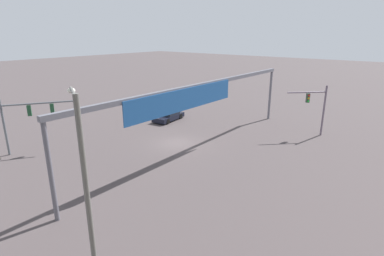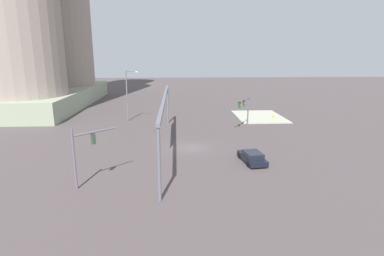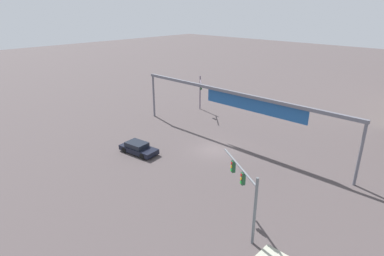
{
  "view_description": "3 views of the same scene",
  "coord_description": "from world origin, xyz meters",
  "px_view_note": "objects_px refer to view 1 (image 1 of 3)",
  "views": [
    {
      "loc": [
        21.35,
        18.99,
        10.51
      ],
      "look_at": [
        -0.96,
        1.16,
        1.59
      ],
      "focal_mm": 28.57,
      "sensor_mm": 36.0,
      "label": 1
    },
    {
      "loc": [
        -36.81,
        1.75,
        11.4
      ],
      "look_at": [
        -1.35,
        -0.12,
        2.82
      ],
      "focal_mm": 28.98,
      "sensor_mm": 36.0,
      "label": 2
    },
    {
      "loc": [
        20.79,
        -25.49,
        15.4
      ],
      "look_at": [
        -1.27,
        -2.31,
        3.02
      ],
      "focal_mm": 29.61,
      "sensor_mm": 36.0,
      "label": 3
    }
  ],
  "objects_px": {
    "traffic_signal_near_corner": "(25,115)",
    "sedan_car_approaching": "(169,116)",
    "streetlamp_curved_arm": "(86,192)",
    "traffic_signal_opposite_side": "(316,104)"
  },
  "relations": [
    {
      "from": "traffic_signal_near_corner",
      "to": "sedan_car_approaching",
      "type": "xyz_separation_m",
      "value": [
        -15.86,
        2.54,
        -2.95
      ]
    },
    {
      "from": "traffic_signal_near_corner",
      "to": "sedan_car_approaching",
      "type": "relative_size",
      "value": 1.11
    },
    {
      "from": "streetlamp_curved_arm",
      "to": "sedan_car_approaching",
      "type": "distance_m",
      "value": 27.45
    },
    {
      "from": "traffic_signal_near_corner",
      "to": "sedan_car_approaching",
      "type": "bearing_deg",
      "value": 22.61
    },
    {
      "from": "traffic_signal_near_corner",
      "to": "traffic_signal_opposite_side",
      "type": "bearing_deg",
      "value": -9.75
    },
    {
      "from": "sedan_car_approaching",
      "to": "streetlamp_curved_arm",
      "type": "bearing_deg",
      "value": 29.2
    },
    {
      "from": "traffic_signal_near_corner",
      "to": "traffic_signal_opposite_side",
      "type": "height_order",
      "value": "traffic_signal_opposite_side"
    },
    {
      "from": "streetlamp_curved_arm",
      "to": "sedan_car_approaching",
      "type": "height_order",
      "value": "streetlamp_curved_arm"
    },
    {
      "from": "traffic_signal_near_corner",
      "to": "traffic_signal_opposite_side",
      "type": "xyz_separation_m",
      "value": [
        -21.09,
        18.63,
        -0.06
      ]
    },
    {
      "from": "streetlamp_curved_arm",
      "to": "sedan_car_approaching",
      "type": "xyz_separation_m",
      "value": [
        -21.74,
        -16.16,
        -4.41
      ]
    }
  ]
}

